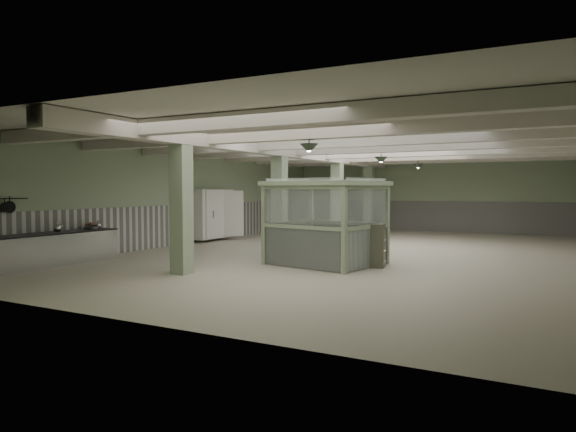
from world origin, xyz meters
The scene contains 32 objects.
floor centered at (0.00, 0.00, 0.00)m, with size 20.00×20.00×0.00m, color beige.
ceiling centered at (0.00, 0.00, 3.60)m, with size 14.00×20.00×0.02m, color silver.
wall_back centered at (0.00, 10.00, 1.80)m, with size 14.00×0.02×3.60m, color #92A684.
wall_front centered at (0.00, -10.00, 1.80)m, with size 14.00×0.02×3.60m, color #92A684.
wall_left centered at (-7.00, 0.00, 1.80)m, with size 0.02×20.00×3.60m, color #92A684.
wainscot_left centered at (-6.97, 0.00, 0.75)m, with size 0.05×19.90×1.50m, color silver.
wainscot_back centered at (0.00, 9.97, 0.75)m, with size 13.90×0.05×1.50m, color silver.
girder centered at (-2.50, 0.00, 3.38)m, with size 0.45×19.90×0.40m, color beige.
beam_a centered at (0.00, -7.50, 3.42)m, with size 13.90×0.35×0.32m, color beige.
beam_b centered at (0.00, -5.00, 3.42)m, with size 13.90×0.35×0.32m, color beige.
beam_c centered at (0.00, -2.50, 3.42)m, with size 13.90×0.35×0.32m, color beige.
beam_d centered at (0.00, 0.00, 3.42)m, with size 13.90×0.35×0.32m, color beige.
beam_e centered at (0.00, 2.50, 3.42)m, with size 13.90×0.35×0.32m, color beige.
beam_f centered at (0.00, 5.00, 3.42)m, with size 13.90×0.35×0.32m, color beige.
beam_g centered at (0.00, 7.50, 3.42)m, with size 13.90×0.35×0.32m, color beige.
column_a centered at (-2.50, -6.00, 1.80)m, with size 0.42×0.42×3.60m, color #9BB491.
column_b centered at (-2.50, -1.00, 1.80)m, with size 0.42×0.42×3.60m, color #9BB491.
column_c centered at (-2.50, 4.00, 1.80)m, with size 0.42×0.42×3.60m, color #9BB491.
column_d centered at (-2.50, 8.00, 1.80)m, with size 0.42×0.42×3.60m, color #9BB491.
hook_rail centered at (-6.93, -7.60, 1.85)m, with size 0.02×0.02×1.20m, color black.
pendant_front centered at (0.50, -5.00, 3.05)m, with size 0.44×0.44×0.22m, color #2F3C2D.
pendant_mid centered at (0.50, 0.50, 3.05)m, with size 0.44×0.44×0.22m, color #2F3C2D.
pendant_back centered at (0.50, 5.50, 3.05)m, with size 0.44×0.44×0.22m, color #2F3C2D.
prep_counter centered at (-6.54, -7.00, 0.46)m, with size 0.84×4.78×0.91m.
pitcher_near centered at (-6.60, -4.92, 1.02)m, with size 0.16×0.19×0.24m, color #B0B0B5, non-canonical shape.
pitcher_far centered at (-6.46, -6.47, 1.06)m, with size 0.21×0.25×0.31m, color #B0B0B5, non-canonical shape.
veg_colander centered at (-6.64, -5.14, 1.00)m, with size 0.45×0.45×0.21m, color #414247, non-canonical shape.
skillet_near centered at (-6.88, -7.69, 1.63)m, with size 0.26×0.26×0.03m, color black.
skillet_far centered at (-6.88, -7.55, 1.63)m, with size 0.31×0.31×0.04m, color black.
walkin_cooler centered at (-6.62, 1.00, 0.98)m, with size 1.00×2.15×1.97m.
guard_booth centered at (-0.02, -2.83, 1.61)m, with size 3.30×2.95×2.39m.
filing_cabinet centered at (1.44, -2.69, 0.58)m, with size 0.38×0.54×1.16m, color #5B5C4C.
Camera 1 is at (5.72, -15.91, 2.10)m, focal length 32.00 mm.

